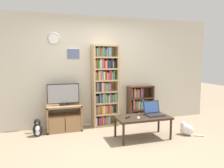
# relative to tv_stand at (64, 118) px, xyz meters

# --- Properties ---
(ground_plane) EXTENTS (18.00, 18.00, 0.00)m
(ground_plane) POSITION_rel_tv_stand_xyz_m (0.81, -1.45, -0.29)
(ground_plane) COLOR gray
(wall_back) EXTENTS (6.11, 0.09, 2.60)m
(wall_back) POSITION_rel_tv_stand_xyz_m (0.81, 0.28, 1.01)
(wall_back) COLOR beige
(wall_back) RESTS_ON ground_plane
(tv_stand) EXTENTS (0.76, 0.44, 0.57)m
(tv_stand) POSITION_rel_tv_stand_xyz_m (0.00, 0.00, 0.00)
(tv_stand) COLOR #9E754C
(tv_stand) RESTS_ON ground_plane
(television) EXTENTS (0.70, 0.18, 0.48)m
(television) POSITION_rel_tv_stand_xyz_m (-0.01, 0.02, 0.53)
(television) COLOR black
(television) RESTS_ON tv_stand
(bookshelf_tall) EXTENTS (0.61, 0.30, 1.92)m
(bookshelf_tall) POSITION_rel_tv_stand_xyz_m (0.96, 0.10, 0.67)
(bookshelf_tall) COLOR tan
(bookshelf_tall) RESTS_ON ground_plane
(bookshelf_short) EXTENTS (0.66, 0.24, 0.92)m
(bookshelf_short) POSITION_rel_tv_stand_xyz_m (1.87, 0.13, 0.16)
(bookshelf_short) COLOR #472D1E
(bookshelf_short) RESTS_ON ground_plane
(coffee_table) EXTENTS (1.09, 0.56, 0.45)m
(coffee_table) POSITION_rel_tv_stand_xyz_m (1.46, -0.97, 0.11)
(coffee_table) COLOR #332319
(coffee_table) RESTS_ON ground_plane
(laptop) EXTENTS (0.39, 0.33, 0.28)m
(laptop) POSITION_rel_tv_stand_xyz_m (1.72, -0.91, 0.23)
(laptop) COLOR #232326
(laptop) RESTS_ON coffee_table
(remote_near_laptop) EXTENTS (0.14, 0.15, 0.02)m
(remote_near_laptop) POSITION_rel_tv_stand_xyz_m (1.14, -0.97, 0.17)
(remote_near_laptop) COLOR black
(remote_near_laptop) RESTS_ON coffee_table
(remote_far_from_laptop) EXTENTS (0.11, 0.16, 0.02)m
(remote_far_from_laptop) POSITION_rel_tv_stand_xyz_m (1.31, -1.08, 0.17)
(remote_far_from_laptop) COLOR #99999E
(remote_far_from_laptop) RESTS_ON coffee_table
(cat) EXTENTS (0.43, 0.39, 0.29)m
(cat) POSITION_rel_tv_stand_xyz_m (2.42, -1.07, -0.16)
(cat) COLOR white
(cat) RESTS_ON ground_plane
(penguin_figurine) EXTENTS (0.20, 0.18, 0.37)m
(penguin_figurine) POSITION_rel_tv_stand_xyz_m (-0.57, -0.20, -0.12)
(penguin_figurine) COLOR black
(penguin_figurine) RESTS_ON ground_plane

